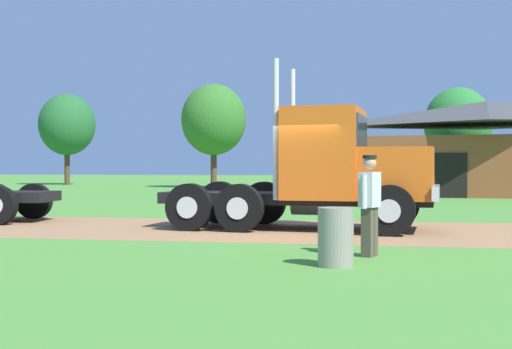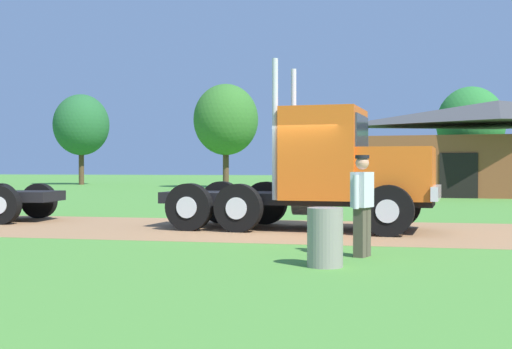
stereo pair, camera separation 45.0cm
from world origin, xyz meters
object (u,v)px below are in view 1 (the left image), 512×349
object	(u,v)px
steel_barrel	(336,237)
shed_building	(486,150)
visitor_by_barrel	(370,201)
truck_foreground_white	(330,172)

from	to	relation	value
steel_barrel	shed_building	world-z (taller)	shed_building
steel_barrel	shed_building	size ratio (longest dim) A/B	0.07
steel_barrel	shed_building	bearing A→B (deg)	77.43
steel_barrel	shed_building	distance (m)	27.72
visitor_by_barrel	shed_building	xyz separation A→B (m)	(5.53, 25.68, 1.47)
shed_building	steel_barrel	bearing A→B (deg)	-102.57
truck_foreground_white	steel_barrel	world-z (taller)	truck_foreground_white
shed_building	truck_foreground_white	bearing A→B (deg)	-107.46
visitor_by_barrel	steel_barrel	distance (m)	1.48
truck_foreground_white	steel_barrel	xyz separation A→B (m)	(0.55, -6.09, -0.95)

